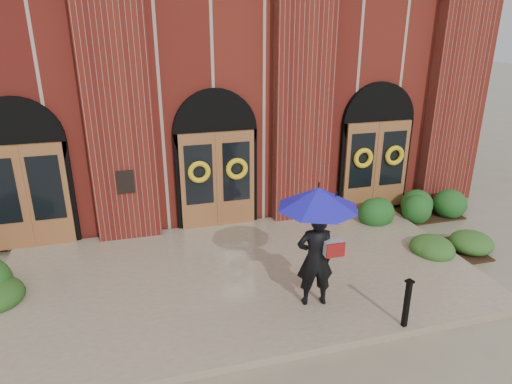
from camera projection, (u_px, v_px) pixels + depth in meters
name	position (u px, v px, depth m)	size (l,w,h in m)	color
ground	(244.00, 283.00, 9.68)	(90.00, 90.00, 0.00)	gray
landing	(242.00, 276.00, 9.79)	(10.00, 5.30, 0.15)	tan
church_building	(183.00, 71.00, 16.35)	(16.20, 12.53, 7.00)	#5E1D14
man_with_umbrella	(317.00, 224.00, 8.18)	(1.67, 1.67, 2.36)	black
metal_post	(407.00, 302.00, 7.92)	(0.15, 0.15, 0.92)	black
hedge_wall_right	(404.00, 204.00, 12.83)	(2.91, 1.16, 0.75)	#1C4C1B
hedge_front_right	(451.00, 243.00, 10.87)	(1.33, 1.14, 0.47)	#2B521D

